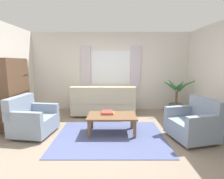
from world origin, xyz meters
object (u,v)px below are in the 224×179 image
object	(u,v)px
armchair_right	(193,123)
coffee_table	(111,117)
armchair_left	(31,119)
bookshelf	(16,96)
potted_plant	(176,99)
couch	(103,103)
book_stack_on_table	(107,113)

from	to	relation	value
armchair_right	coffee_table	xyz separation A→B (m)	(-1.74, 0.29, 0.03)
armchair_left	bookshelf	world-z (taller)	bookshelf
potted_plant	bookshelf	bearing A→B (deg)	-166.64
armchair_left	potted_plant	xyz separation A→B (m)	(3.85, 1.55, 0.12)
armchair_left	bookshelf	bearing A→B (deg)	56.96
coffee_table	bookshelf	distance (m)	2.46
couch	potted_plant	xyz separation A→B (m)	(2.30, 0.14, 0.11)
armchair_left	coffee_table	xyz separation A→B (m)	(1.81, 0.05, 0.03)
book_stack_on_table	bookshelf	distance (m)	2.34
armchair_left	coffee_table	distance (m)	1.81
couch	armchair_left	distance (m)	2.09
book_stack_on_table	armchair_left	bearing A→B (deg)	-174.92
coffee_table	book_stack_on_table	xyz separation A→B (m)	(-0.10, 0.10, 0.08)
armchair_left	book_stack_on_table	bearing A→B (deg)	-77.14
coffee_table	potted_plant	size ratio (longest dim) A/B	0.87
couch	book_stack_on_table	bearing A→B (deg)	97.55
armchair_right	potted_plant	bearing A→B (deg)	156.93
armchair_right	bookshelf	bearing A→B (deg)	-113.55
couch	armchair_right	xyz separation A→B (m)	(2.00, -1.65, -0.01)
potted_plant	bookshelf	size ratio (longest dim) A/B	0.74
couch	potted_plant	size ratio (longest dim) A/B	1.50
bookshelf	couch	bearing A→B (deg)	113.18
coffee_table	potted_plant	world-z (taller)	potted_plant
armchair_left	armchair_right	size ratio (longest dim) A/B	0.94
couch	book_stack_on_table	world-z (taller)	couch
armchair_left	book_stack_on_table	xyz separation A→B (m)	(1.71, 0.15, 0.11)
couch	armchair_right	distance (m)	2.59
couch	coffee_table	xyz separation A→B (m)	(0.26, -1.36, 0.01)
potted_plant	book_stack_on_table	bearing A→B (deg)	-146.82
couch	armchair_left	xyz separation A→B (m)	(-1.55, -1.41, -0.01)
coffee_table	book_stack_on_table	bearing A→B (deg)	133.18
armchair_right	book_stack_on_table	size ratio (longest dim) A/B	3.52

